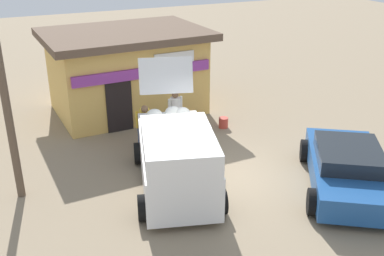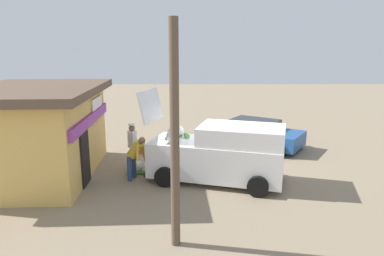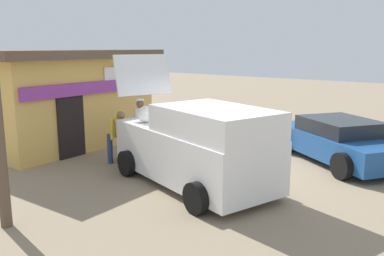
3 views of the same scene
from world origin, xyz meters
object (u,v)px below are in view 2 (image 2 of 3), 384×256
(parked_sedan, at_px, (253,134))
(customer_bending, at_px, (135,154))
(paint_bucket, at_px, (139,149))
(delivery_van, at_px, (220,153))
(vendor_standing, at_px, (132,143))
(storefront_bar, at_px, (37,131))
(unloaded_banana_pile, at_px, (136,167))

(parked_sedan, height_order, customer_bending, customer_bending)
(paint_bucket, bearing_deg, delivery_van, -134.51)
(delivery_van, relative_size, paint_bucket, 13.40)
(parked_sedan, bearing_deg, customer_bending, 131.35)
(paint_bucket, bearing_deg, vendor_standing, -178.03)
(storefront_bar, xyz_separation_m, paint_bucket, (2.54, -3.05, -1.40))
(storefront_bar, distance_m, parked_sedan, 8.88)
(parked_sedan, height_order, paint_bucket, parked_sedan)
(vendor_standing, relative_size, unloaded_banana_pile, 1.88)
(storefront_bar, xyz_separation_m, vendor_standing, (0.70, -3.12, -0.62))
(vendor_standing, xyz_separation_m, unloaded_banana_pile, (-0.44, -0.18, -0.75))
(parked_sedan, height_order, unloaded_banana_pile, parked_sedan)
(paint_bucket, bearing_deg, unloaded_banana_pile, -174.04)
(parked_sedan, xyz_separation_m, vendor_standing, (-2.93, 4.93, 0.37))
(unloaded_banana_pile, xyz_separation_m, paint_bucket, (2.29, 0.24, -0.02))
(delivery_van, xyz_separation_m, vendor_standing, (1.25, 3.09, -0.00))
(delivery_van, height_order, unloaded_banana_pile, delivery_van)
(delivery_van, xyz_separation_m, unloaded_banana_pile, (0.81, 2.92, -0.75))
(storefront_bar, relative_size, paint_bucket, 16.58)
(parked_sedan, distance_m, customer_bending, 6.19)
(unloaded_banana_pile, bearing_deg, paint_bucket, 5.96)
(storefront_bar, height_order, paint_bucket, storefront_bar)
(parked_sedan, relative_size, paint_bucket, 12.43)
(storefront_bar, xyz_separation_m, unloaded_banana_pile, (0.25, -3.29, -1.37))
(parked_sedan, height_order, vendor_standing, vendor_standing)
(storefront_bar, distance_m, unloaded_banana_pile, 3.58)
(vendor_standing, distance_m, unloaded_banana_pile, 0.89)
(vendor_standing, height_order, customer_bending, vendor_standing)
(storefront_bar, relative_size, delivery_van, 1.24)
(vendor_standing, bearing_deg, unloaded_banana_pile, -158.37)
(parked_sedan, xyz_separation_m, paint_bucket, (-1.08, 4.99, -0.40))
(vendor_standing, relative_size, paint_bucket, 4.58)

